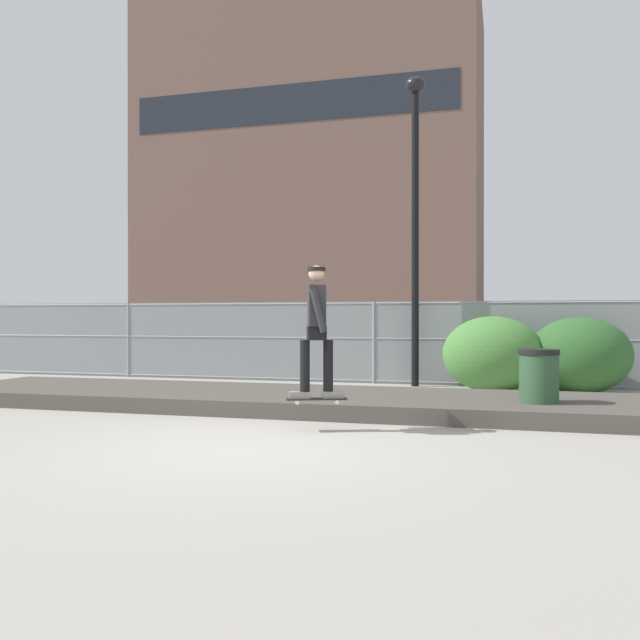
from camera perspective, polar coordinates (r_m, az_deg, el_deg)
ground_plane at (r=7.89m, az=-6.26°, el=-10.71°), size 120.00×120.00×0.00m
gravel_berm at (r=11.09m, az=0.36°, el=-6.87°), size 13.69×2.75×0.25m
skateboard at (r=8.89m, az=-0.30°, el=-6.74°), size 0.82×0.47×0.07m
skater at (r=8.83m, az=-0.30°, el=-0.24°), size 0.71×0.62×1.75m
chain_fence at (r=15.21m, az=4.59°, el=-1.89°), size 25.07×0.06×1.85m
street_lamp at (r=14.93m, az=8.09°, el=10.58°), size 0.44×0.44×6.70m
parked_car_near at (r=19.30m, az=-5.54°, el=-1.72°), size 4.45×2.05×1.66m
parked_car_mid at (r=18.23m, az=15.43°, el=-1.84°), size 4.52×2.18×1.66m
library_building at (r=51.81m, az=-0.01°, el=12.38°), size 23.62×14.84×24.77m
shrub_left at (r=13.81m, az=14.43°, el=-2.83°), size 1.96×1.61×1.52m
shrub_center at (r=14.08m, az=21.19°, el=-2.80°), size 1.95×1.60×1.51m
trash_bin at (r=10.37m, az=18.08°, el=-5.19°), size 0.59×0.59×1.03m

